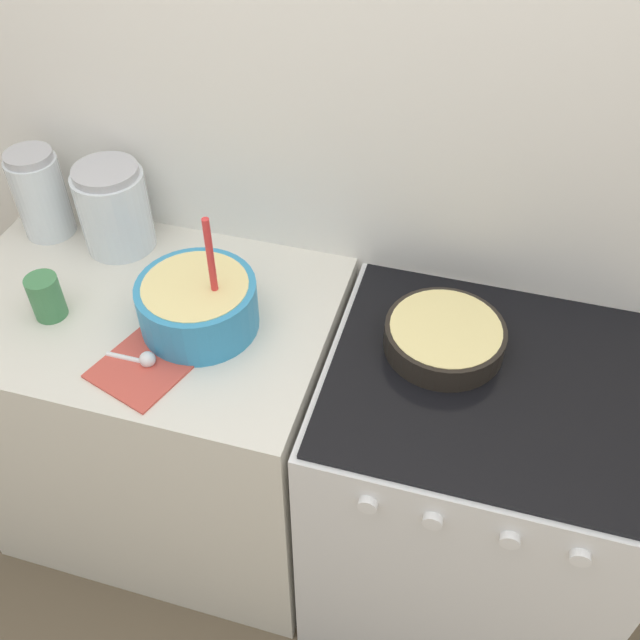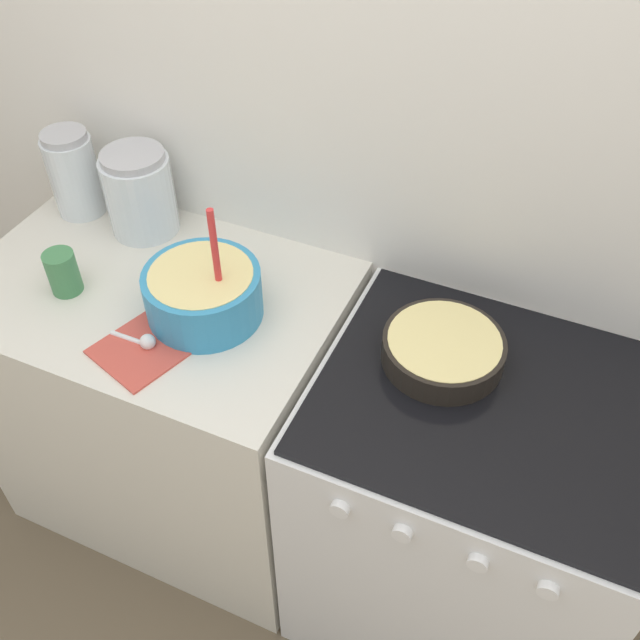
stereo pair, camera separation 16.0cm
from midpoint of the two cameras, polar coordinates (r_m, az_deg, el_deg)
name	(u,v)px [view 1 (the left image)]	position (r m, az deg, el deg)	size (l,w,h in m)	color
ground_plane	(292,639)	(2.22, -4.48, -24.22)	(12.00, 12.00, 0.00)	brown
wall_back	(365,147)	(1.68, 0.83, 13.58)	(4.88, 0.05, 2.40)	white
countertop_cabinet	(164,420)	(2.10, -14.55, -7.84)	(0.94, 0.64, 0.89)	silver
stove	(466,492)	(1.93, 9.25, -13.55)	(0.74, 0.66, 0.89)	silver
mixing_bowl	(198,302)	(1.65, -12.51, 1.24)	(0.27, 0.27, 0.31)	#338CBF
baking_pan	(444,337)	(1.60, 7.13, -1.47)	(0.27, 0.27, 0.06)	black
storage_jar_left	(42,199)	(2.04, -23.51, 8.78)	(0.13, 0.13, 0.24)	silver
storage_jar_middle	(115,213)	(1.93, -18.41, 8.02)	(0.18, 0.18, 0.23)	silver
tin_can	(46,297)	(1.80, -23.48, 1.58)	(0.08, 0.08, 0.11)	#3F7F4C
recipe_page	(159,353)	(1.65, -15.48, -2.71)	(0.27, 0.34, 0.01)	#CC4C3F
measuring_spoon	(143,359)	(1.63, -16.77, -3.15)	(0.12, 0.04, 0.04)	white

